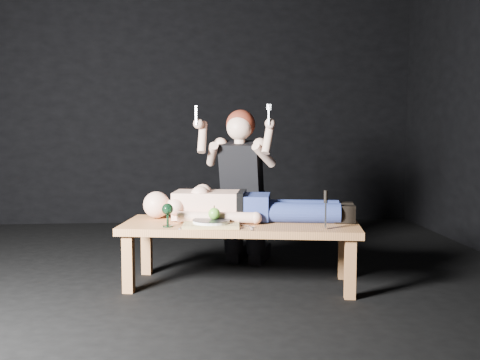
# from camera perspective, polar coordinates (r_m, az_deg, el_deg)

# --- Properties ---
(ground) EXTENTS (5.00, 5.00, 0.00)m
(ground) POSITION_cam_1_polar(r_m,az_deg,el_deg) (4.36, -3.55, -9.63)
(ground) COLOR black
(ground) RESTS_ON ground
(back_wall) EXTENTS (5.00, 0.00, 5.00)m
(back_wall) POSITION_cam_1_polar(r_m,az_deg,el_deg) (6.72, -4.14, 8.55)
(back_wall) COLOR black
(back_wall) RESTS_ON ground
(table) EXTENTS (1.74, 0.90, 0.45)m
(table) POSITION_cam_1_polar(r_m,az_deg,el_deg) (4.09, 0.06, -7.41)
(table) COLOR #B57440
(table) RESTS_ON ground
(lying_man) EXTENTS (1.65, 0.75, 0.25)m
(lying_man) POSITION_cam_1_polar(r_m,az_deg,el_deg) (4.15, 0.89, -2.28)
(lying_man) COLOR #FABA9C
(lying_man) RESTS_ON table
(kneeling_woman) EXTENTS (0.92, 0.97, 1.30)m
(kneeling_woman) POSITION_cam_1_polar(r_m,az_deg,el_deg) (4.63, 0.39, -0.58)
(kneeling_woman) COLOR black
(kneeling_woman) RESTS_ON ground
(serving_tray) EXTENTS (0.40, 0.31, 0.02)m
(serving_tray) POSITION_cam_1_polar(r_m,az_deg,el_deg) (3.92, -2.88, -4.45)
(serving_tray) COLOR tan
(serving_tray) RESTS_ON table
(plate) EXTENTS (0.27, 0.27, 0.02)m
(plate) POSITION_cam_1_polar(r_m,az_deg,el_deg) (3.92, -2.88, -4.14)
(plate) COLOR white
(plate) RESTS_ON serving_tray
(apple) EXTENTS (0.08, 0.08, 0.08)m
(apple) POSITION_cam_1_polar(r_m,az_deg,el_deg) (3.92, -2.58, -3.38)
(apple) COLOR #328B21
(apple) RESTS_ON plate
(goblet) EXTENTS (0.09, 0.09, 0.16)m
(goblet) POSITION_cam_1_polar(r_m,az_deg,el_deg) (3.90, -7.23, -3.50)
(goblet) COLOR black
(goblet) RESTS_ON table
(fork_flat) EXTENTS (0.07, 0.17, 0.01)m
(fork_flat) POSITION_cam_1_polar(r_m,az_deg,el_deg) (3.90, -5.60, -4.65)
(fork_flat) COLOR #B2B2B7
(fork_flat) RESTS_ON table
(knife_flat) EXTENTS (0.02, 0.18, 0.01)m
(knife_flat) POSITION_cam_1_polar(r_m,az_deg,el_deg) (3.83, 1.07, -4.80)
(knife_flat) COLOR #B2B2B7
(knife_flat) RESTS_ON table
(spoon_flat) EXTENTS (0.12, 0.15, 0.01)m
(spoon_flat) POSITION_cam_1_polar(r_m,az_deg,el_deg) (3.91, 0.60, -4.60)
(spoon_flat) COLOR #B2B2B7
(spoon_flat) RESTS_ON table
(carving_knife) EXTENTS (0.04, 0.04, 0.26)m
(carving_knife) POSITION_cam_1_polar(r_m,az_deg,el_deg) (3.83, 8.54, -2.96)
(carving_knife) COLOR #B2B2B7
(carving_knife) RESTS_ON table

